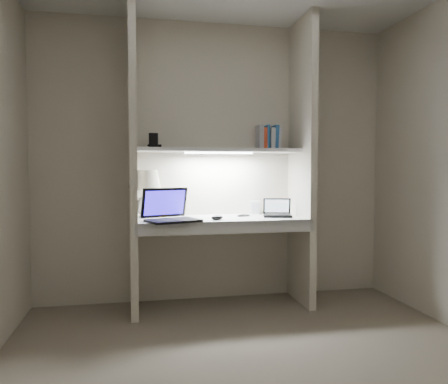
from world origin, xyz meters
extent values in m
cube|color=gray|center=(0.00, 0.00, 0.00)|extent=(3.20, 3.00, 0.01)
cube|color=beige|center=(0.00, 1.50, 1.25)|extent=(3.20, 0.01, 2.50)
cube|color=beige|center=(-0.73, 1.23, 1.25)|extent=(0.06, 0.55, 2.50)
cube|color=beige|center=(0.73, 1.23, 1.25)|extent=(0.06, 0.55, 2.50)
cube|color=white|center=(0.00, 1.23, 0.75)|extent=(1.40, 0.55, 0.04)
cube|color=silver|center=(0.00, 0.96, 0.72)|extent=(1.46, 0.03, 0.10)
cube|color=silver|center=(0.00, 1.32, 1.35)|extent=(1.40, 0.36, 0.03)
cube|color=white|center=(0.00, 1.32, 1.33)|extent=(0.60, 0.04, 0.02)
cylinder|color=white|center=(-0.64, 1.33, 0.78)|extent=(0.10, 0.10, 0.02)
ellipsoid|color=white|center=(-0.64, 1.33, 0.87)|extent=(0.14, 0.14, 0.17)
cylinder|color=white|center=(-0.64, 1.33, 0.97)|extent=(0.02, 0.02, 0.07)
sphere|color=#FFD899|center=(-0.64, 1.33, 1.05)|extent=(0.04, 0.04, 0.04)
cube|color=black|center=(-0.43, 1.02, 0.78)|extent=(0.47, 0.40, 0.02)
cube|color=black|center=(-0.43, 1.02, 0.79)|extent=(0.38, 0.30, 0.00)
cube|color=black|center=(-0.48, 1.18, 0.91)|extent=(0.39, 0.20, 0.25)
cube|color=#2C1BEB|center=(-0.48, 1.17, 0.91)|extent=(0.34, 0.17, 0.20)
cube|color=black|center=(0.50, 1.19, 0.78)|extent=(0.27, 0.22, 0.02)
cube|color=black|center=(0.50, 1.19, 0.79)|extent=(0.23, 0.16, 0.00)
cube|color=black|center=(0.52, 1.29, 0.86)|extent=(0.25, 0.11, 0.14)
cube|color=silver|center=(0.52, 1.29, 0.86)|extent=(0.21, 0.09, 0.11)
cube|color=silver|center=(0.36, 1.44, 0.83)|extent=(0.10, 0.09, 0.12)
ellipsoid|color=black|center=(-0.06, 1.06, 0.79)|extent=(0.12, 0.10, 0.04)
torus|color=black|center=(0.23, 1.31, 0.78)|extent=(0.14, 0.14, 0.01)
cube|color=gold|center=(-0.47, 1.17, 0.77)|extent=(0.10, 0.10, 0.00)
cube|color=silver|center=(0.57, 1.42, 1.46)|extent=(0.03, 0.15, 0.20)
cube|color=#2861A0|center=(0.54, 1.42, 1.47)|extent=(0.04, 0.15, 0.22)
cube|color=silver|center=(0.50, 1.42, 1.46)|extent=(0.04, 0.15, 0.20)
cube|color=#24639F|center=(0.46, 1.42, 1.47)|extent=(0.02, 0.15, 0.22)
cube|color=red|center=(0.43, 1.42, 1.46)|extent=(0.03, 0.15, 0.20)
cube|color=#ABAAAE|center=(0.40, 1.42, 1.47)|extent=(0.04, 0.15, 0.22)
cube|color=black|center=(-0.56, 1.34, 1.43)|extent=(0.08, 0.06, 0.13)
ellipsoid|color=black|center=(-0.56, 1.37, 1.39)|extent=(0.11, 0.08, 0.04)
camera|label=1|loc=(-0.70, -2.43, 1.19)|focal=35.00mm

